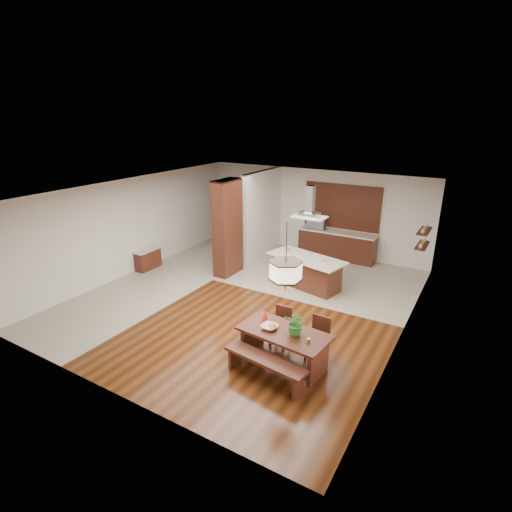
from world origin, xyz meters
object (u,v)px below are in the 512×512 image
Objects in this scene: fruit_bowl at (269,327)px; dining_chair_left at (280,327)px; dining_bench at (265,369)px; hallway_console at (148,259)px; pendant_lantern at (286,258)px; island_cup at (321,259)px; dining_chair_right at (317,339)px; kitchen_island at (307,271)px; microwave at (317,224)px; dining_table at (284,340)px; foliage_plant at (296,323)px; range_hood at (310,202)px.

dining_chair_left is at bearing 98.08° from fruit_bowl.
dining_bench is at bearing -68.66° from fruit_bowl.
hallway_console is 5.93m from dining_chair_left.
pendant_lantern is 11.14× the size of island_cup.
fruit_bowl is (-0.78, -0.55, 0.32)m from dining_chair_right.
dining_chair_left is at bearing -83.91° from island_cup.
kitchen_island is 2.89m from microwave.
microwave reaches higher than fruit_bowl.
dining_chair_left is 0.73m from fruit_bowl.
dining_table is 2.05× the size of dining_chair_right.
foliage_plant is 3.70m from island_cup.
foliage_plant is at bearing 1.94° from dining_table.
dining_bench is at bearing -113.15° from dining_chair_right.
dining_table is at bearing -21.47° from hallway_console.
hallway_console is 5.73m from microwave.
kitchen_island is at bearing 110.73° from foliage_plant.
kitchen_island reaches higher than dining_chair_right.
dining_chair_right is (0.88, -0.09, 0.02)m from dining_chair_left.
island_cup is at bearing 98.57° from dining_bench.
kitchen_island is at bearing 107.25° from pendant_lantern.
foliage_plant is 0.53× the size of range_hood.
fruit_bowl is 3.83m from kitchen_island.
kitchen_island is 20.02× the size of island_cup.
range_hood reaches higher than dining_table.
kitchen_island is at bearing 14.79° from hallway_console.
hallway_console is at bearing 158.53° from dining_table.
dining_chair_left is at bearing 104.56° from dining_bench.
kitchen_island is 0.66m from island_cup.
dining_chair_right is 2.85× the size of fruit_bowl.
hallway_console is 7.48× the size of island_cup.
foliage_plant is (0.25, 0.01, 0.43)m from dining_table.
dining_table is at bearing 0.00° from pendant_lantern.
hallway_console is 6.79m from dining_chair_right.
island_cup reaches higher than dining_bench.
fruit_bowl is 0.13× the size of kitchen_island.
dining_chair_right is 3.36m from island_cup.
microwave is at bearing 104.81° from fruit_bowl.
kitchen_island reaches higher than hallway_console.
microwave reaches higher than kitchen_island.
range_hood is (-1.14, 3.67, 1.93)m from dining_table.
foliage_plant is at bearing 1.94° from pendant_lantern.
pendant_lantern reaches higher than foliage_plant.
pendant_lantern reaches higher than dining_chair_right.
range_hood is 3.12m from microwave.
fruit_bowl is (-0.54, -0.07, -0.20)m from foliage_plant.
hallway_console is 0.98× the size of dining_chair_right.
fruit_bowl is at bearing -22.95° from hallway_console.
foliage_plant is 1.52× the size of fruit_bowl.
dining_table is 0.78× the size of kitchen_island.
range_hood reaches higher than fruit_bowl.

